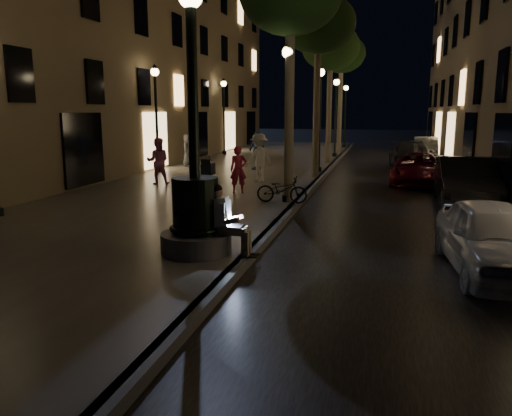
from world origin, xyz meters
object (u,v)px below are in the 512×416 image
(car_fifth, at_px, (426,148))
(tree_third, at_px, (331,48))
(lamp_curb_a, at_px, (288,102))
(lamp_left_b, at_px, (156,105))
(pedestrian_pink, at_px, (158,161))
(bicycle, at_px, (282,190))
(seated_man_laptop, at_px, (225,218))
(lamp_curb_c, at_px, (336,106))
(car_rear, at_px, (411,156))
(lamp_curb_b, at_px, (320,105))
(stroller, at_px, (208,169))
(car_third, at_px, (419,169))
(pedestrian_red, at_px, (238,170))
(fountain_lamppost, at_px, (195,202))
(pedestrian_white, at_px, (259,158))
(car_front, at_px, (493,238))
(car_second, at_px, (465,182))
(pedestrian_blue, at_px, (257,151))
(pedestrian_dark, at_px, (188,150))
(lamp_left_c, at_px, (224,106))
(tree_second, at_px, (318,25))
(tree_far, at_px, (342,55))

(car_fifth, bearing_deg, tree_third, -127.72)
(lamp_curb_a, xyz_separation_m, lamp_left_b, (-7.10, 6.00, 0.00))
(pedestrian_pink, distance_m, bicycle, 5.99)
(seated_man_laptop, height_order, lamp_curb_c, lamp_curb_c)
(car_rear, bearing_deg, lamp_curb_b, -142.40)
(stroller, height_order, car_third, car_third)
(pedestrian_red, bearing_deg, stroller, 109.99)
(lamp_curb_c, relative_size, bicycle, 3.09)
(stroller, distance_m, pedestrian_pink, 1.97)
(fountain_lamppost, relative_size, lamp_curb_b, 1.08)
(tree_third, xyz_separation_m, stroller, (-3.79, -8.53, -5.43))
(pedestrian_white, bearing_deg, car_front, 75.97)
(lamp_curb_c, height_order, car_second, lamp_curb_c)
(tree_third, height_order, pedestrian_red, tree_third)
(car_front, distance_m, pedestrian_red, 9.40)
(seated_man_laptop, relative_size, lamp_curb_c, 0.29)
(car_third, distance_m, pedestrian_blue, 7.42)
(lamp_curb_b, xyz_separation_m, pedestrian_dark, (-6.70, 0.65, -2.22))
(lamp_left_c, bearing_deg, tree_third, -29.40)
(lamp_curb_a, distance_m, lamp_curb_c, 16.00)
(lamp_curb_a, bearing_deg, pedestrian_red, 147.19)
(seated_man_laptop, height_order, pedestrian_blue, pedestrian_blue)
(lamp_curb_b, height_order, lamp_left_c, same)
(lamp_left_b, height_order, pedestrian_white, lamp_left_b)
(lamp_left_c, relative_size, bicycle, 3.09)
(car_third, height_order, pedestrian_white, pedestrian_white)
(lamp_left_b, distance_m, pedestrian_pink, 4.48)
(seated_man_laptop, bearing_deg, lamp_curb_a, 89.17)
(tree_second, relative_size, pedestrian_white, 3.90)
(fountain_lamppost, distance_m, lamp_left_c, 23.00)
(seated_man_laptop, relative_size, pedestrian_dark, 0.85)
(pedestrian_blue, height_order, pedestrian_dark, pedestrian_blue)
(pedestrian_pink, bearing_deg, pedestrian_white, -176.74)
(tree_far, distance_m, lamp_left_c, 8.11)
(tree_third, height_order, pedestrian_white, tree_third)
(pedestrian_dark, height_order, bicycle, pedestrian_dark)
(pedestrian_dark, bearing_deg, car_third, -102.40)
(car_rear, distance_m, pedestrian_red, 12.30)
(fountain_lamppost, relative_size, seated_man_laptop, 3.75)
(fountain_lamppost, distance_m, tree_second, 13.07)
(tree_far, distance_m, car_fifth, 7.92)
(tree_third, distance_m, tree_far, 6.01)
(lamp_left_c, bearing_deg, car_fifth, 10.23)
(tree_far, bearing_deg, car_third, -70.17)
(lamp_curb_a, relative_size, car_front, 1.23)
(car_front, xyz_separation_m, car_fifth, (0.65, 23.57, -0.00))
(tree_far, distance_m, pedestrian_dark, 12.75)
(fountain_lamppost, xyz_separation_m, car_front, (5.55, 0.70, -0.54))
(fountain_lamppost, bearing_deg, lamp_curb_a, 83.35)
(tree_second, relative_size, tree_third, 1.03)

